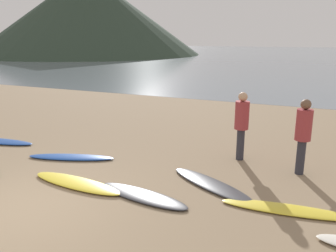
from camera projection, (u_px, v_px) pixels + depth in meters
The scene contains 10 objects.
ground_plane at pixel (196, 112), 15.39m from camera, with size 120.00×120.00×0.20m, color #8C7559.
ocean_water at pixel (293, 55), 61.86m from camera, with size 140.00×100.00×0.01m, color slate.
headland_hill at pixel (88, 14), 61.73m from camera, with size 40.08×40.08×14.37m, color #28382B.
surfboard_2 at pixel (71, 157), 9.24m from camera, with size 2.34×0.49×0.08m, color #1E479E.
surfboard_3 at pixel (77, 183), 7.60m from camera, with size 2.41×0.57×0.09m, color yellow.
surfboard_4 at pixel (142, 195), 7.02m from camera, with size 2.15×0.56×0.07m, color #333338.
surfboard_5 at pixel (211, 184), 7.55m from camera, with size 2.34×0.56×0.08m, color #333338.
surfboard_6 at pixel (288, 210), 6.45m from camera, with size 2.50×0.47×0.07m, color yellow.
person_0 at pixel (303, 131), 7.96m from camera, with size 0.37×0.37×1.81m.
person_1 at pixel (242, 121), 8.93m from camera, with size 0.37×0.37×1.81m.
Camera 1 is at (4.93, -4.28, 3.18)m, focal length 36.73 mm.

